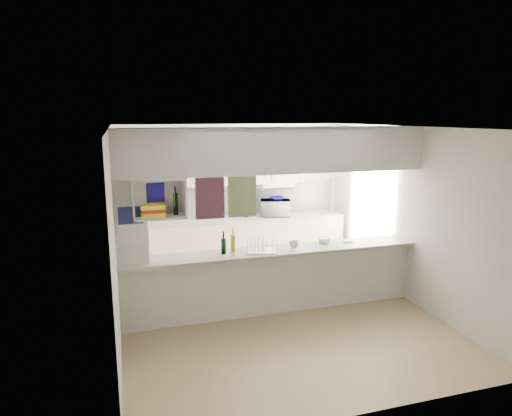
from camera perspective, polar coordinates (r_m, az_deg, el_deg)
name	(u,v)px	position (r m, az deg, el deg)	size (l,w,h in m)	color
floor	(274,312)	(6.69, 2.24, -12.80)	(4.80, 4.80, 0.00)	tan
ceiling	(275,127)	(6.10, 2.43, 10.06)	(4.80, 4.80, 0.00)	white
wall_back	(233,195)	(8.53, -2.92, 1.68)	(4.20, 4.20, 0.00)	silver
wall_left	(115,234)	(5.94, -17.22, -3.17)	(4.80, 4.80, 0.00)	silver
wall_right	(407,214)	(7.21, 18.31, -0.70)	(4.80, 4.80, 0.00)	silver
servery_partition	(263,198)	(6.14, 0.83, 1.25)	(4.20, 0.50, 2.60)	silver
cubby_shelf	(158,201)	(5.81, -12.21, 0.91)	(0.65, 0.35, 0.50)	white
kitchen_run	(245,222)	(8.41, -1.40, -1.74)	(3.60, 0.63, 2.24)	beige
microwave	(275,208)	(8.45, 2.45, 0.01)	(0.54, 0.37, 0.30)	white
bowl	(277,198)	(8.39, 2.59, 1.20)	(0.27, 0.27, 0.07)	navy
dish_rack	(261,245)	(6.27, 0.66, -4.68)	(0.47, 0.40, 0.22)	silver
cup	(294,245)	(6.39, 4.72, -4.58)	(0.13, 0.13, 0.10)	white
wine_bottles	(229,244)	(6.21, -3.46, -4.51)	(0.22, 0.15, 0.33)	black
plastic_tubs	(325,241)	(6.75, 8.67, -4.05)	(0.50, 0.18, 0.08)	silver
utensil_jar	(246,213)	(8.39, -1.29, -0.62)	(0.10, 0.10, 0.14)	black
knife_block	(215,213)	(8.29, -5.19, -0.67)	(0.09, 0.07, 0.18)	brown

